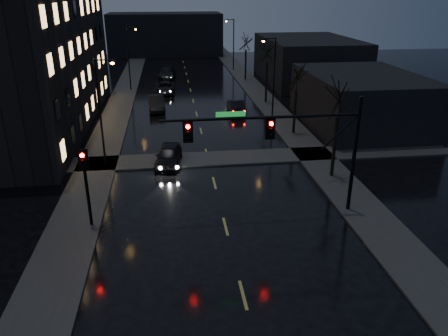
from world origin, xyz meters
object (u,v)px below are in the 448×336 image
object	(u,v)px
oncoming_car_a	(168,155)
lead_car	(236,106)
oncoming_car_c	(165,88)
oncoming_car_d	(167,73)
oncoming_car_b	(156,103)

from	to	relation	value
oncoming_car_a	lead_car	bearing A→B (deg)	69.83
oncoming_car_a	lead_car	distance (m)	16.01
oncoming_car_c	oncoming_car_d	bearing A→B (deg)	89.72
oncoming_car_a	oncoming_car_c	size ratio (longest dim) A/B	0.87
oncoming_car_a	oncoming_car_b	bearing A→B (deg)	101.13
oncoming_car_a	oncoming_car_b	size ratio (longest dim) A/B	0.92
oncoming_car_b	lead_car	size ratio (longest dim) A/B	1.13
oncoming_car_c	lead_car	distance (m)	12.96
oncoming_car_a	oncoming_car_d	distance (m)	34.63
oncoming_car_a	lead_car	xyz separation A→B (m)	(7.32, 14.24, -0.05)
oncoming_car_c	oncoming_car_d	size ratio (longest dim) A/B	0.91
oncoming_car_a	oncoming_car_d	world-z (taller)	oncoming_car_d
lead_car	oncoming_car_d	bearing A→B (deg)	-70.10
oncoming_car_b	oncoming_car_c	size ratio (longest dim) A/B	0.95
oncoming_car_a	oncoming_car_b	world-z (taller)	oncoming_car_b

